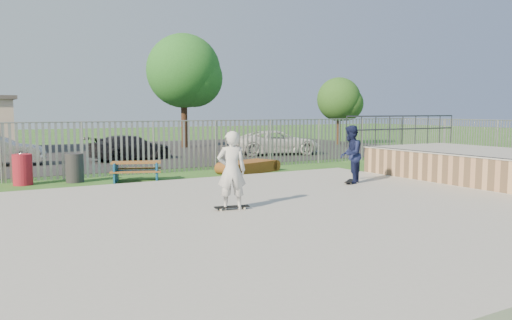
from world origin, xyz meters
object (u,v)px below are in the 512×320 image
car_dark (131,148)px  skater_navy (350,154)px  tree_right (339,100)px  skater_white (232,170)px  trash_bin_grey (75,168)px  tree_mid (184,71)px  trash_bin_red (23,170)px  picnic_table (137,171)px  car_white (277,142)px  funbox (249,167)px

car_dark → skater_navy: skater_navy is taller
tree_right → skater_white: bearing=-134.7°
trash_bin_grey → skater_navy: 9.10m
skater_navy → trash_bin_grey: bearing=-76.8°
tree_mid → skater_white: bearing=-108.8°
car_dark → trash_bin_red: bearing=125.8°
picnic_table → skater_navy: size_ratio=1.10×
car_white → tree_right: size_ratio=0.99×
car_dark → tree_mid: size_ratio=0.57×
picnic_table → skater_white: 6.54m
skater_navy → picnic_table: bearing=-80.1°
trash_bin_red → tree_right: (21.04, 9.96, 2.65)m
funbox → skater_white: bearing=-140.5°
funbox → car_dark: bearing=91.9°
tree_right → skater_white: (-17.33, -17.54, -2.11)m
trash_bin_grey → car_white: car_white is taller
tree_mid → skater_navy: bearing=-95.7°
trash_bin_grey → skater_navy: (7.20, -5.54, 0.56)m
picnic_table → skater_navy: bearing=-21.0°
trash_bin_red → tree_right: 23.42m
car_dark → skater_navy: bearing=-177.5°
trash_bin_grey → tree_right: bearing=27.5°
car_white → skater_white: skater_white is taller
picnic_table → funbox: size_ratio=0.82×
car_white → skater_navy: skater_navy is taller
car_dark → funbox: bearing=-173.0°
picnic_table → trash_bin_grey: bearing=173.8°
car_dark → skater_white: skater_white is taller
tree_right → skater_white: size_ratio=2.62×
funbox → tree_right: tree_right is taller
car_white → tree_mid: tree_mid is taller
trash_bin_red → tree_right: bearing=25.3°
picnic_table → skater_navy: skater_navy is taller
picnic_table → funbox: bearing=24.2°
trash_bin_grey → tree_mid: bearing=55.0°
funbox → tree_mid: tree_mid is taller
picnic_table → tree_right: size_ratio=0.42×
trash_bin_red → skater_navy: (8.77, -5.72, 0.55)m
funbox → car_white: car_white is taller
tree_mid → tree_right: 10.93m
car_white → skater_white: bearing=158.8°
funbox → tree_mid: bearing=59.9°
car_dark → skater_navy: 12.43m
funbox → tree_right: size_ratio=0.52×
picnic_table → tree_mid: size_ratio=0.27×
tree_mid → skater_navy: tree_mid is taller
car_dark → skater_white: size_ratio=2.29×
funbox → skater_white: skater_white is taller
trash_bin_red → car_dark: size_ratio=0.24×
car_dark → tree_mid: (5.31, 6.48, 4.28)m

